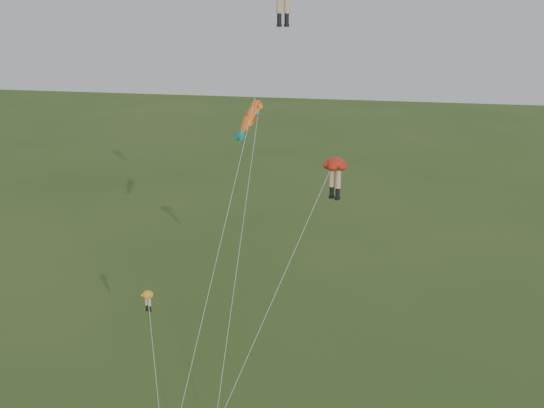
# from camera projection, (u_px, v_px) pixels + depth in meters

# --- Properties ---
(legs_kite_red_mid) EXTENTS (6.72, 9.14, 15.15)m
(legs_kite_red_mid) POSITION_uv_depth(u_px,v_px,m) (334.00, 171.00, 34.89)
(legs_kite_red_mid) COLOR red
(legs_kite_red_mid) RESTS_ON ground
(legs_kite_yellow) EXTENTS (2.58, 4.11, 7.29)m
(legs_kite_yellow) POSITION_uv_depth(u_px,v_px,m) (149.00, 306.00, 35.92)
(legs_kite_yellow) COLOR yellow
(legs_kite_yellow) RESTS_ON ground
(fish_kite) EXTENTS (2.11, 13.97, 17.77)m
(fish_kite) POSITION_uv_depth(u_px,v_px,m) (251.00, 119.00, 40.70)
(fish_kite) COLOR #FEA920
(fish_kite) RESTS_ON ground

